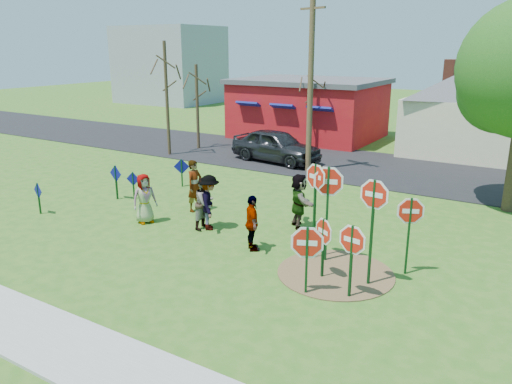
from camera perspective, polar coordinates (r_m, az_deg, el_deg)
ground at (r=16.87m, az=-3.85°, el=-4.57°), size 120.00×120.00×0.00m
sidewalk at (r=12.31m, az=-24.19°, el=-14.31°), size 22.00×1.80×0.08m
road at (r=26.67m, az=10.54°, el=3.11°), size 120.00×7.50×0.04m
dirt_patch at (r=14.06m, az=9.07°, el=-9.15°), size 3.20×3.20×0.03m
red_building at (r=34.36m, az=6.04°, el=9.53°), size 9.40×7.69×3.90m
cream_house at (r=31.19m, az=24.88°, el=9.20°), size 9.40×9.40×6.50m
distant_building at (r=56.73m, az=-9.80°, el=14.13°), size 10.00×8.00×8.00m
stop_sign_a at (r=13.33m, az=7.73°, el=-4.96°), size 0.83×0.51×1.81m
stop_sign_b at (r=14.20m, az=6.80°, el=0.57°), size 0.94×0.35×2.98m
stop_sign_c at (r=12.85m, az=13.26°, el=-1.79°), size 1.04×0.14×2.99m
stop_sign_d at (r=13.89m, az=17.20°, el=-2.75°), size 0.90×0.44×2.31m
stop_sign_e at (r=12.42m, az=5.85°, el=-6.25°), size 1.05×0.47×1.94m
stop_sign_f at (r=12.33m, az=10.92°, el=-5.91°), size 0.99×0.21×2.03m
stop_sign_g at (r=14.11m, az=8.22°, el=-0.00°), size 1.12×0.33×2.97m
blue_diamond_a at (r=20.06m, az=-23.61°, el=-0.29°), size 0.59×0.13×1.19m
blue_diamond_b at (r=20.92m, az=-15.72°, el=1.53°), size 0.69×0.08×1.42m
blue_diamond_c at (r=20.77m, az=-13.85°, el=1.08°), size 0.57×0.17×1.15m
blue_diamond_d at (r=22.24m, az=-8.49°, el=2.54°), size 0.60×0.38×1.26m
person_a at (r=17.87m, az=-12.63°, el=-0.73°), size 0.87×1.02×1.77m
person_b at (r=18.82m, az=-7.02°, el=0.71°), size 0.50×0.74×1.96m
person_c at (r=17.00m, az=-5.85°, el=-1.26°), size 0.70×0.89×1.79m
person_d at (r=16.87m, az=-5.36°, el=-1.20°), size 1.28×1.41×1.90m
person_e at (r=15.08m, az=-0.45°, el=-3.59°), size 1.01×1.04×1.74m
person_f at (r=17.05m, az=4.93°, el=-1.00°), size 1.61×1.66×1.89m
suv at (r=26.72m, az=2.30°, el=5.33°), size 5.28×2.72×1.72m
utility_pole at (r=24.32m, az=6.27°, el=12.93°), size 2.05×0.82×8.73m
bare_tree_west at (r=28.52m, az=-10.24°, el=12.21°), size 1.80×1.80×6.28m
bare_tree_east at (r=29.86m, az=6.36°, el=10.64°), size 1.80×1.80×4.76m
bare_tree_mid at (r=30.16m, az=-6.76°, el=10.95°), size 1.80×1.80×4.98m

